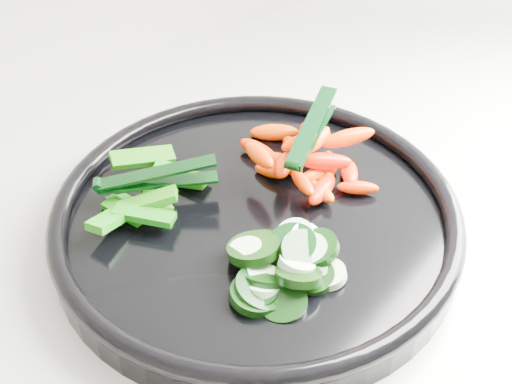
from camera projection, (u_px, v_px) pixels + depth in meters
veggie_tray at (256, 221)px, 0.65m from camera, size 0.43×0.43×0.04m
cucumber_pile at (279, 269)px, 0.59m from camera, size 0.12×0.11×0.04m
carrot_pile at (306, 159)px, 0.69m from camera, size 0.12×0.16×0.05m
pepper_pile at (146, 195)px, 0.66m from camera, size 0.13×0.12×0.04m
tong_carrot at (310, 132)px, 0.67m from camera, size 0.11×0.07×0.02m
tong_pepper at (154, 178)px, 0.65m from camera, size 0.11×0.07×0.02m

